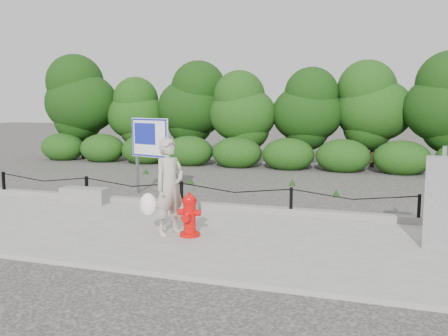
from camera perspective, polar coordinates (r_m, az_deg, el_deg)
ground at (r=10.87m, az=-5.10°, el=-5.16°), size 90.00×90.00×0.00m
sidewalk at (r=9.11m, az=-10.09°, el=-7.49°), size 14.00×4.00×0.08m
curb at (r=10.88m, az=-5.01°, el=-4.34°), size 14.00×0.22×0.14m
chain_barrier at (r=10.78m, az=-5.13°, el=-2.79°), size 10.06×0.06×0.60m
treeline at (r=19.23m, az=4.40°, el=7.55°), size 20.25×3.58×4.52m
fire_hydrant at (r=8.43m, az=-4.19°, el=-5.71°), size 0.41×0.41×0.79m
pedestrian at (r=8.50m, az=-6.72°, el=-2.39°), size 0.83×0.75×1.74m
concrete_block at (r=11.75m, az=-16.42°, el=-3.18°), size 1.15×0.43×0.37m
utility_cabinet at (r=8.42m, az=24.87°, el=-3.82°), size 0.60×0.43×1.65m
advertising_sign at (r=12.65m, az=-8.91°, el=3.20°), size 1.23×0.46×2.05m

